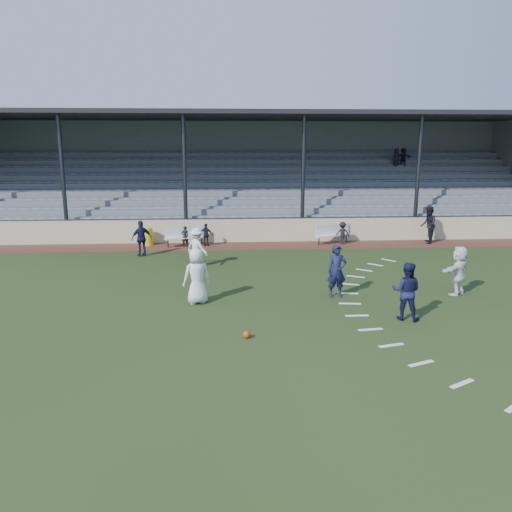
{
  "coord_description": "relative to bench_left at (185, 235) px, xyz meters",
  "views": [
    {
      "loc": [
        -1.05,
        -13.83,
        5.01
      ],
      "look_at": [
        0.0,
        2.5,
        1.3
      ],
      "focal_mm": 35.0,
      "sensor_mm": 36.0,
      "label": 1
    }
  ],
  "objects": [
    {
      "name": "ground",
      "position": [
        3.0,
        -10.64,
        -0.58
      ],
      "size": [
        90.0,
        90.0,
        0.0
      ],
      "primitive_type": "plane",
      "color": "#243616",
      "rests_on": "ground"
    },
    {
      "name": "cinder_track",
      "position": [
        3.0,
        -0.14,
        -0.57
      ],
      "size": [
        34.0,
        2.0,
        0.02
      ],
      "primitive_type": "cube",
      "color": "#542B21",
      "rests_on": "ground"
    },
    {
      "name": "retaining_wall",
      "position": [
        3.0,
        0.91,
        0.02
      ],
      "size": [
        34.0,
        0.18,
        1.2
      ],
      "primitive_type": "cube",
      "color": "beige",
      "rests_on": "ground"
    },
    {
      "name": "bench_left",
      "position": [
        0.0,
        0.0,
        0.0
      ],
      "size": [
        2.02,
        1.06,
        0.95
      ],
      "rotation": [
        0.0,
        0.0,
        0.32
      ],
      "color": "silver",
      "rests_on": "cinder_track"
    },
    {
      "name": "bench_right",
      "position": [
        7.44,
        0.21,
        0.0
      ],
      "size": [
        1.99,
        1.23,
        0.95
      ],
      "rotation": [
        0.0,
        0.0,
        0.41
      ],
      "color": "silver",
      "rests_on": "cinder_track"
    },
    {
      "name": "trash_bin",
      "position": [
        -1.89,
        0.27,
        -0.13
      ],
      "size": [
        0.55,
        0.55,
        0.88
      ],
      "primitive_type": "cylinder",
      "color": "yellow",
      "rests_on": "cinder_track"
    },
    {
      "name": "football",
      "position": [
        2.49,
        -12.17,
        -0.48
      ],
      "size": [
        0.2,
        0.2,
        0.2
      ],
      "primitive_type": "sphere",
      "color": "red",
      "rests_on": "ground"
    },
    {
      "name": "player_white_lead",
      "position": [
        1.05,
        -9.1,
        0.31
      ],
      "size": [
        1.03,
        0.85,
        1.8
      ],
      "primitive_type": "imported",
      "rotation": [
        0.0,
        0.0,
        3.51
      ],
      "color": "white",
      "rests_on": "ground"
    },
    {
      "name": "player_navy_lead",
      "position": [
        5.64,
        -8.72,
        0.3
      ],
      "size": [
        0.67,
        0.46,
        1.76
      ],
      "primitive_type": "imported",
      "rotation": [
        0.0,
        0.0,
        0.06
      ],
      "color": "#16183E",
      "rests_on": "ground"
    },
    {
      "name": "player_navy_mid",
      "position": [
        7.16,
        -11.01,
        0.26
      ],
      "size": [
        1.02,
        0.92,
        1.7
      ],
      "primitive_type": "imported",
      "rotation": [
        0.0,
        0.0,
        2.72
      ],
      "color": "#16183E",
      "rests_on": "ground"
    },
    {
      "name": "player_white_wing",
      "position": [
        0.81,
        -4.24,
        0.23
      ],
      "size": [
        1.19,
        1.15,
        1.63
      ],
      "primitive_type": "imported",
      "rotation": [
        0.0,
        0.0,
        2.42
      ],
      "color": "white",
      "rests_on": "ground"
    },
    {
      "name": "player_navy_wing",
      "position": [
        -1.79,
        -2.07,
        0.23
      ],
      "size": [
        1.02,
        0.82,
        1.63
      ],
      "primitive_type": "imported",
      "rotation": [
        0.0,
        0.0,
        3.66
      ],
      "color": "#16183E",
      "rests_on": "ground"
    },
    {
      "name": "player_white_back",
      "position": [
        9.8,
        -8.71,
        0.25
      ],
      "size": [
        1.5,
        1.37,
        1.66
      ],
      "primitive_type": "imported",
      "rotation": [
        0.0,
        0.0,
        3.84
      ],
      "color": "white",
      "rests_on": "ground"
    },
    {
      "name": "official",
      "position": [
        12.29,
        -0.07,
        0.38
      ],
      "size": [
        0.96,
        1.09,
        1.88
      ],
      "primitive_type": "imported",
      "rotation": [
        0.0,
        0.0,
        4.4
      ],
      "color": "black",
      "rests_on": "cinder_track"
    },
    {
      "name": "sub_left_near",
      "position": [
        0.01,
        -0.23,
        -0.05
      ],
      "size": [
        0.44,
        0.36,
        1.04
      ],
      "primitive_type": "imported",
      "rotation": [
        0.0,
        0.0,
        3.5
      ],
      "color": "black",
      "rests_on": "cinder_track"
    },
    {
      "name": "sub_left_far",
      "position": [
        1.05,
        -0.09,
        0.0
      ],
      "size": [
        0.71,
        0.46,
        1.13
      ],
      "primitive_type": "imported",
      "rotation": [
        0.0,
        0.0,
        2.85
      ],
      "color": "black",
      "rests_on": "cinder_track"
    },
    {
      "name": "sub_right",
      "position": [
        7.9,
        -0.02,
        0.0
      ],
      "size": [
        0.75,
        0.45,
        1.13
      ],
      "primitive_type": "imported",
      "rotation": [
        0.0,
        0.0,
        3.1
      ],
      "color": "black",
      "rests_on": "cinder_track"
    },
    {
      "name": "grandstand",
      "position": [
        3.01,
        5.62,
        1.62
      ],
      "size": [
        34.6,
        9.0,
        6.61
      ],
      "color": "slate",
      "rests_on": "ground"
    },
    {
      "name": "penalty_arc",
      "position": [
        7.12,
        -10.64,
        -0.58
      ],
      "size": [
        3.89,
        14.63,
        0.01
      ],
      "color": "white",
      "rests_on": "ground"
    }
  ]
}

